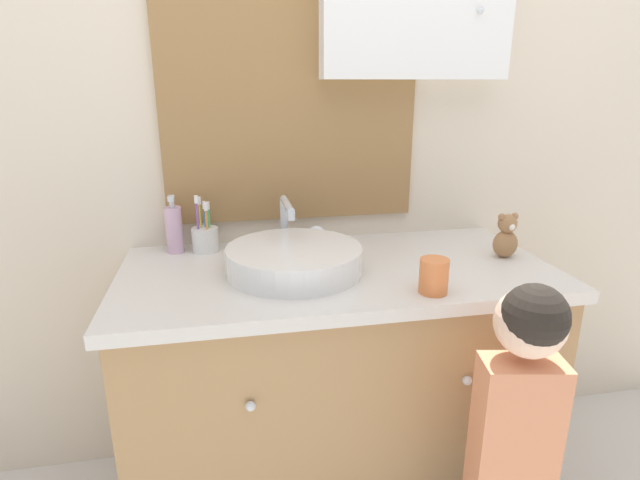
# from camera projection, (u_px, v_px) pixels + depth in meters

# --- Properties ---
(wall_back) EXTENTS (3.20, 0.18, 2.50)m
(wall_back) POSITION_uv_depth(u_px,v_px,m) (323.00, 83.00, 1.58)
(wall_back) COLOR beige
(wall_back) RESTS_ON ground_plane
(vanity_counter) EXTENTS (1.22, 0.60, 0.79)m
(vanity_counter) POSITION_uv_depth(u_px,v_px,m) (336.00, 386.00, 1.54)
(vanity_counter) COLOR #A37A4C
(vanity_counter) RESTS_ON ground_plane
(sink_basin) EXTENTS (0.37, 0.43, 0.17)m
(sink_basin) POSITION_uv_depth(u_px,v_px,m) (295.00, 258.00, 1.38)
(sink_basin) COLOR white
(sink_basin) RESTS_ON vanity_counter
(toothbrush_holder) EXTENTS (0.08, 0.08, 0.18)m
(toothbrush_holder) POSITION_uv_depth(u_px,v_px,m) (205.00, 237.00, 1.55)
(toothbrush_holder) COLOR silver
(toothbrush_holder) RESTS_ON vanity_counter
(soap_dispenser) EXTENTS (0.05, 0.05, 0.18)m
(soap_dispenser) POSITION_uv_depth(u_px,v_px,m) (174.00, 229.00, 1.53)
(soap_dispenser) COLOR #CCA3BC
(soap_dispenser) RESTS_ON vanity_counter
(child_figure) EXTENTS (0.24, 0.42, 0.90)m
(child_figure) POSITION_uv_depth(u_px,v_px,m) (516.00, 426.00, 1.14)
(child_figure) COLOR slate
(child_figure) RESTS_ON ground_plane
(teddy_bear) EXTENTS (0.07, 0.06, 0.14)m
(teddy_bear) POSITION_uv_depth(u_px,v_px,m) (506.00, 237.00, 1.49)
(teddy_bear) COLOR #9E7047
(teddy_bear) RESTS_ON vanity_counter
(drinking_cup) EXTENTS (0.07, 0.07, 0.09)m
(drinking_cup) POSITION_uv_depth(u_px,v_px,m) (434.00, 276.00, 1.24)
(drinking_cup) COLOR orange
(drinking_cup) RESTS_ON vanity_counter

